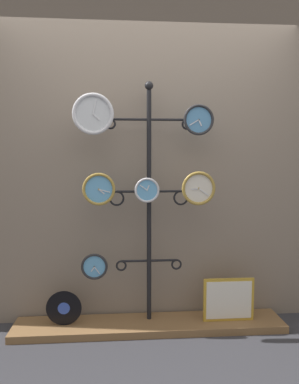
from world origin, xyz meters
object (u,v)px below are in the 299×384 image
(clock_top_left, at_px, (93,114))
(clock_bottom_left, at_px, (94,266))
(clock_middle_center, at_px, (147,190))
(picture_frame, at_px, (229,300))
(clock_top_right, at_px, (199,120))
(clock_middle_right, at_px, (199,188))
(display_stand, at_px, (149,239))
(clock_middle_left, at_px, (99,189))
(vinyl_record, at_px, (64,308))

(clock_top_left, distance_m, clock_bottom_left, 1.19)
(clock_middle_center, relative_size, picture_frame, 0.47)
(clock_top_right, relative_size, clock_middle_right, 0.90)
(clock_top_left, bearing_deg, clock_middle_right, -0.22)
(clock_bottom_left, relative_size, picture_frame, 0.50)
(clock_middle_center, height_order, clock_middle_right, clock_middle_right)
(display_stand, xyz_separation_m, clock_middle_center, (-0.02, -0.08, 0.41))
(clock_middle_left, relative_size, vinyl_record, 0.90)
(clock_top_right, relative_size, clock_middle_left, 0.95)
(display_stand, xyz_separation_m, clock_top_right, (0.38, -0.08, 0.95))
(display_stand, distance_m, clock_middle_center, 0.42)
(clock_middle_left, relative_size, clock_middle_right, 0.95)
(clock_middle_center, bearing_deg, clock_middle_left, -177.71)
(clock_middle_left, bearing_deg, vinyl_record, 175.21)
(display_stand, relative_size, picture_frame, 4.76)
(display_stand, xyz_separation_m, picture_frame, (0.65, -0.09, -0.50))
(display_stand, relative_size, clock_top_right, 8.30)
(clock_middle_left, bearing_deg, clock_bottom_left, 165.24)
(clock_top_left, distance_m, clock_middle_left, 0.57)
(clock_top_right, distance_m, clock_middle_right, 0.53)
(clock_top_right, distance_m, clock_middle_center, 0.68)
(clock_top_right, height_order, clock_middle_left, clock_top_right)
(clock_top_left, bearing_deg, picture_frame, 0.92)
(clock_top_left, xyz_separation_m, picture_frame, (1.08, 0.02, -1.49))
(display_stand, xyz_separation_m, clock_middle_right, (0.38, -0.11, 0.42))
(clock_middle_left, relative_size, clock_bottom_left, 1.21)
(display_stand, bearing_deg, vinyl_record, -174.22)
(clock_middle_right, distance_m, vinyl_record, 1.44)
(vinyl_record, bearing_deg, clock_middle_left, -4.79)
(clock_middle_left, distance_m, clock_middle_right, 0.78)
(clock_middle_center, height_order, picture_frame, clock_middle_center)
(display_stand, height_order, clock_bottom_left, display_stand)
(picture_frame, bearing_deg, display_stand, 172.09)
(picture_frame, bearing_deg, clock_bottom_left, 179.60)
(clock_bottom_left, distance_m, vinyl_record, 0.42)
(display_stand, relative_size, clock_middle_right, 7.45)
(clock_top_left, bearing_deg, vinyl_record, 171.60)
(clock_middle_center, relative_size, clock_bottom_left, 0.93)
(clock_top_right, height_order, clock_bottom_left, clock_top_right)
(clock_top_right, distance_m, clock_bottom_left, 1.41)
(clock_bottom_left, bearing_deg, clock_middle_right, -1.96)
(clock_top_left, relative_size, picture_frame, 0.75)
(clock_bottom_left, bearing_deg, vinyl_record, 177.02)
(clock_top_left, bearing_deg, clock_top_right, 1.85)
(clock_top_left, relative_size, vinyl_record, 1.11)
(display_stand, xyz_separation_m, clock_bottom_left, (-0.44, -0.08, -0.20))
(clock_middle_left, bearing_deg, clock_middle_center, 2.29)
(clock_middle_center, bearing_deg, vinyl_record, 179.19)
(clock_top_right, bearing_deg, clock_bottom_left, -179.91)
(vinyl_record, bearing_deg, clock_top_left, -8.40)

